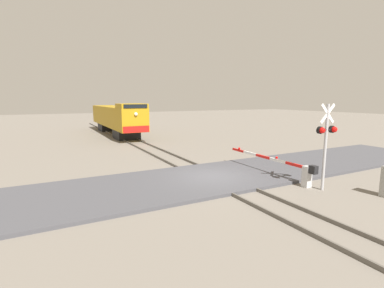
{
  "coord_description": "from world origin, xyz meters",
  "views": [
    {
      "loc": [
        -8.08,
        -12.92,
        4.34
      ],
      "look_at": [
        1.09,
        4.49,
        1.22
      ],
      "focal_mm": 26.6,
      "sensor_mm": 36.0,
      "label": 1
    }
  ],
  "objects": [
    {
      "name": "crossing_signal",
      "position": [
        3.64,
        -4.18,
        2.58
      ],
      "size": [
        1.18,
        0.33,
        4.14
      ],
      "color": "#ADADB2",
      "rests_on": "ground_plane"
    },
    {
      "name": "rail_track_right",
      "position": [
        0.72,
        0.0,
        0.07
      ],
      "size": [
        0.08,
        80.0,
        0.15
      ],
      "primitive_type": "cube",
      "color": "#59544C",
      "rests_on": "ground_plane"
    },
    {
      "name": "ground_plane",
      "position": [
        0.0,
        0.0,
        0.0
      ],
      "size": [
        160.0,
        160.0,
        0.0
      ],
      "primitive_type": "plane",
      "color": "slate"
    },
    {
      "name": "rail_track_left",
      "position": [
        -0.72,
        0.0,
        0.07
      ],
      "size": [
        0.08,
        80.0,
        0.15
      ],
      "primitive_type": "cube",
      "color": "#59544C",
      "rests_on": "ground_plane"
    },
    {
      "name": "crossing_gate",
      "position": [
        3.33,
        -2.47,
        0.75
      ],
      "size": [
        0.36,
        6.72,
        1.18
      ],
      "color": "silver",
      "rests_on": "ground_plane"
    },
    {
      "name": "road_surface",
      "position": [
        0.0,
        0.0,
        0.08
      ],
      "size": [
        36.0,
        5.72,
        0.15
      ],
      "primitive_type": "cube",
      "color": "#47474C",
      "rests_on": "ground_plane"
    },
    {
      "name": "locomotive",
      "position": [
        0.0,
        22.45,
        2.06
      ],
      "size": [
        2.76,
        17.21,
        3.88
      ],
      "color": "black",
      "rests_on": "ground_plane"
    }
  ]
}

